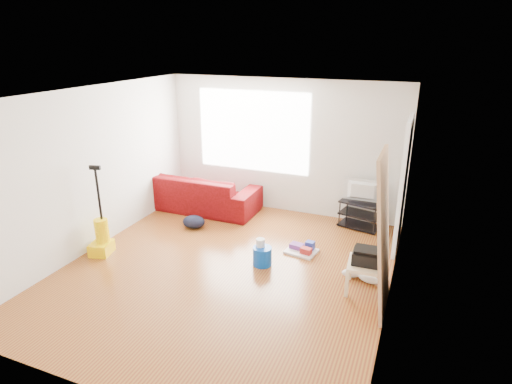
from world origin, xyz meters
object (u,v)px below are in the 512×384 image
at_px(cleaning_tray, 302,249).
at_px(backpack, 194,227).
at_px(tv_stand, 360,214).
at_px(side_table, 367,267).
at_px(sofa, 199,208).
at_px(bucket, 262,264).
at_px(vacuum, 102,238).

relative_size(cleaning_tray, backpack, 1.28).
relative_size(tv_stand, side_table, 1.43).
distance_m(cleaning_tray, backpack, 2.05).
distance_m(sofa, tv_stand, 3.11).
bearing_deg(tv_stand, bucket, -108.19).
height_order(bucket, vacuum, vacuum).
bearing_deg(sofa, cleaning_tray, 157.11).
distance_m(sofa, bucket, 2.55).
bearing_deg(tv_stand, sofa, -162.63).
height_order(side_table, bucket, side_table).
xyz_separation_m(cleaning_tray, vacuum, (-2.88, -1.19, 0.21)).
bearing_deg(side_table, vacuum, -173.23).
relative_size(bucket, backpack, 0.70).
bearing_deg(backpack, sofa, 105.90).
height_order(cleaning_tray, backpack, cleaning_tray).
distance_m(bucket, backpack, 1.77).
bearing_deg(backpack, vacuum, -129.90).
relative_size(side_table, backpack, 1.35).
height_order(sofa, cleaning_tray, sofa).
bearing_deg(side_table, sofa, 153.54).
xyz_separation_m(bucket, cleaning_tray, (0.44, 0.59, 0.05)).
bearing_deg(bucket, tv_stand, 59.44).
distance_m(tv_stand, bucket, 2.21).
bearing_deg(tv_stand, side_table, -66.31).
distance_m(tv_stand, cleaning_tray, 1.47).
bearing_deg(backpack, tv_stand, 14.05).
bearing_deg(cleaning_tray, vacuum, -157.61).
relative_size(sofa, tv_stand, 3.10).
distance_m(sofa, cleaning_tray, 2.63).
height_order(tv_stand, cleaning_tray, tv_stand).
relative_size(sofa, cleaning_tray, 4.66).
distance_m(bucket, cleaning_tray, 0.74).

